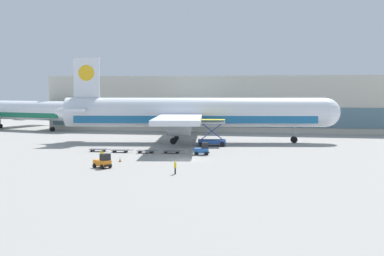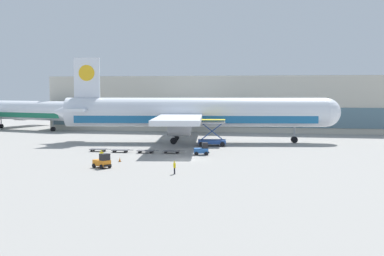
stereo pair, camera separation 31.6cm
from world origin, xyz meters
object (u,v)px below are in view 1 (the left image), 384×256
object	(u,v)px
airplane_main	(191,114)
baggage_dolly_third	(146,151)
baggage_tug_foreground	(103,162)
baggage_dolly_trail	(172,151)
scissor_lift_loader	(212,136)
baggage_dolly_second	(120,150)
ground_crew_near	(102,155)
traffic_cone_near	(120,159)
airplane_distant	(0,111)
baggage_dolly_lead	(98,149)
baggage_tug_mid	(202,150)
ground_crew_far	(175,166)

from	to	relation	value
airplane_main	baggage_dolly_third	distance (m)	19.96
baggage_tug_foreground	airplane_main	bearing A→B (deg)	112.08
baggage_dolly_trail	scissor_lift_loader	bearing A→B (deg)	66.28
airplane_main	baggage_dolly_second	xyz separation A→B (m)	(-8.76, -18.65, -5.45)
baggage_dolly_trail	baggage_tug_foreground	bearing A→B (deg)	-110.00
ground_crew_near	baggage_tug_foreground	bearing A→B (deg)	91.41
ground_crew_near	traffic_cone_near	world-z (taller)	ground_crew_near
baggage_dolly_second	airplane_distant	bearing A→B (deg)	134.46
scissor_lift_loader	baggage_dolly_trail	bearing A→B (deg)	-119.63
ground_crew_near	traffic_cone_near	bearing A→B (deg)	-176.59
baggage_dolly_lead	baggage_dolly_second	bearing A→B (deg)	-9.21
baggage_tug_foreground	scissor_lift_loader	bearing A→B (deg)	101.85
baggage_tug_mid	baggage_dolly_second	world-z (taller)	baggage_tug_mid
baggage_tug_mid	baggage_dolly_lead	world-z (taller)	baggage_tug_mid
traffic_cone_near	baggage_dolly_lead	bearing A→B (deg)	123.70
baggage_dolly_second	traffic_cone_near	world-z (taller)	traffic_cone_near
airplane_distant	baggage_dolly_third	world-z (taller)	airplane_distant
baggage_dolly_lead	baggage_dolly_second	xyz separation A→B (m)	(4.12, -0.46, 0.00)
baggage_dolly_lead	baggage_dolly_second	size ratio (longest dim) A/B	1.00
baggage_dolly_lead	baggage_dolly_third	bearing A→B (deg)	-6.40
baggage_tug_mid	baggage_dolly_trail	bearing A→B (deg)	152.54
baggage_dolly_second	baggage_tug_foreground	bearing A→B (deg)	-82.06
baggage_dolly_trail	ground_crew_near	world-z (taller)	ground_crew_near
ground_crew_near	traffic_cone_near	size ratio (longest dim) A/B	2.44
airplane_distant	ground_crew_near	world-z (taller)	airplane_distant
baggage_tug_mid	baggage_dolly_trail	distance (m)	5.49
baggage_dolly_second	baggage_dolly_trail	xyz separation A→B (m)	(8.87, 0.34, 0.00)
airplane_main	ground_crew_near	xyz separation A→B (m)	(-7.52, -30.94, -4.75)
baggage_tug_foreground	baggage_tug_mid	world-z (taller)	same
baggage_tug_mid	baggage_dolly_trail	world-z (taller)	baggage_tug_mid
airplane_distant	ground_crew_far	bearing A→B (deg)	-31.75
baggage_tug_mid	baggage_tug_foreground	bearing A→B (deg)	-139.07
scissor_lift_loader	baggage_dolly_third	xyz separation A→B (m)	(-9.25, -13.24, -1.54)
baggage_dolly_third	traffic_cone_near	distance (m)	11.18
baggage_tug_mid	baggage_dolly_second	distance (m)	14.26
scissor_lift_loader	traffic_cone_near	world-z (taller)	scissor_lift_loader
scissor_lift_loader	baggage_dolly_third	world-z (taller)	scissor_lift_loader
baggage_dolly_second	scissor_lift_loader	bearing A→B (deg)	40.87
baggage_dolly_lead	baggage_tug_foreground	bearing A→B (deg)	-70.33
airplane_distant	traffic_cone_near	distance (m)	76.15
baggage_tug_foreground	baggage_dolly_trail	world-z (taller)	baggage_tug_foreground
baggage_dolly_lead	baggage_dolly_trail	bearing A→B (deg)	-3.39
traffic_cone_near	ground_crew_near	bearing A→B (deg)	-156.19
baggage_tug_foreground	baggage_dolly_second	xyz separation A→B (m)	(-3.35, 17.56, -0.49)
airplane_distant	ground_crew_far	world-z (taller)	airplane_distant
airplane_distant	ground_crew_near	bearing A→B (deg)	-34.37
scissor_lift_loader	ground_crew_far	bearing A→B (deg)	-98.08
airplane_main	baggage_dolly_lead	xyz separation A→B (m)	(-12.88, -18.19, -5.45)
airplane_main	baggage_dolly_third	bearing A→B (deg)	-111.53
baggage_dolly_trail	traffic_cone_near	distance (m)	12.68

